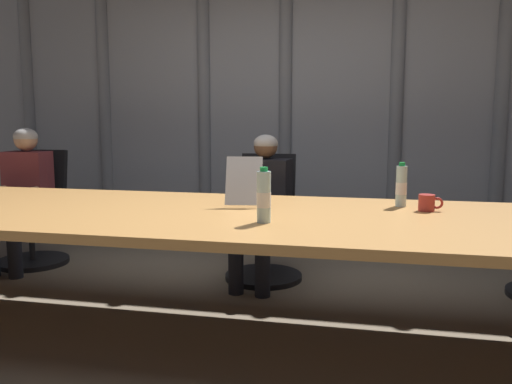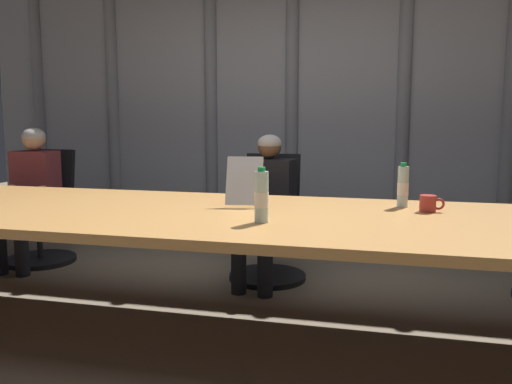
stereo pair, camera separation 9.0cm
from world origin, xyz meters
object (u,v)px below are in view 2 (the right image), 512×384
at_px(person_left_end, 30,188).
at_px(water_bottle_primary, 261,197).
at_px(office_chair_left_end, 42,220).
at_px(water_bottle_secondary, 403,187).
at_px(person_left_mid, 265,200).
at_px(coffee_mug_near, 429,204).
at_px(office_chair_left_mid, 269,232).
at_px(laptop_left_mid, 247,194).

height_order(person_left_end, water_bottle_primary, person_left_end).
height_order(office_chair_left_end, water_bottle_secondary, water_bottle_secondary).
bearing_deg(person_left_mid, person_left_end, -84.27).
bearing_deg(coffee_mug_near, person_left_end, 166.70).
height_order(office_chair_left_mid, person_left_mid, person_left_mid).
bearing_deg(water_bottle_primary, office_chair_left_mid, 101.35).
distance_m(office_chair_left_mid, person_left_end, 2.05).
height_order(person_left_mid, coffee_mug_near, person_left_mid).
bearing_deg(coffee_mug_near, laptop_left_mid, 176.52).
xyz_separation_m(person_left_end, person_left_mid, (2.03, -0.00, -0.03)).
bearing_deg(person_left_end, person_left_mid, 88.05).
bearing_deg(office_chair_left_end, person_left_mid, 84.46).
bearing_deg(person_left_end, coffee_mug_near, 74.83).
bearing_deg(laptop_left_mid, person_left_end, 63.96).
height_order(office_chair_left_mid, water_bottle_secondary, water_bottle_secondary).
distance_m(office_chair_left_end, coffee_mug_near, 3.32).
xyz_separation_m(office_chair_left_end, person_left_end, (0.02, -0.16, 0.30)).
bearing_deg(office_chair_left_end, water_bottle_secondary, 74.70).
height_order(person_left_end, person_left_mid, person_left_end).
height_order(laptop_left_mid, office_chair_left_end, laptop_left_mid).
distance_m(laptop_left_mid, office_chair_left_mid, 0.94).
bearing_deg(water_bottle_primary, person_left_mid, 102.45).
xyz_separation_m(office_chair_left_end, water_bottle_secondary, (3.02, -0.78, 0.48)).
relative_size(laptop_left_mid, person_left_mid, 0.41).
height_order(office_chair_left_mid, water_bottle_primary, water_bottle_primary).
height_order(office_chair_left_end, person_left_mid, person_left_mid).
height_order(person_left_end, water_bottle_secondary, person_left_end).
xyz_separation_m(laptop_left_mid, water_bottle_primary, (0.23, -0.59, 0.07)).
distance_m(office_chair_left_end, water_bottle_primary, 2.78).
distance_m(office_chair_left_mid, water_bottle_secondary, 1.35).
bearing_deg(coffee_mug_near, water_bottle_secondary, 137.01).
distance_m(office_chair_left_end, water_bottle_secondary, 3.16).
relative_size(person_left_mid, coffee_mug_near, 8.26).
height_order(office_chair_left_end, water_bottle_primary, water_bottle_primary).
xyz_separation_m(laptop_left_mid, office_chair_left_end, (-2.09, 0.84, -0.42)).
bearing_deg(office_chair_left_mid, office_chair_left_end, -92.27).
bearing_deg(person_left_mid, water_bottle_primary, 18.26).
bearing_deg(laptop_left_mid, water_bottle_secondary, -93.92).
xyz_separation_m(person_left_end, water_bottle_primary, (2.31, -1.27, 0.19)).
xyz_separation_m(office_chair_left_end, office_chair_left_mid, (2.04, -0.00, -0.00)).
distance_m(water_bottle_primary, coffee_mug_near, 0.99).
height_order(office_chair_left_end, coffee_mug_near, office_chair_left_end).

